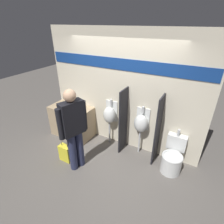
{
  "coord_description": "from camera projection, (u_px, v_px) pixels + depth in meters",
  "views": [
    {
      "loc": [
        1.59,
        -2.72,
        2.79
      ],
      "look_at": [
        0.0,
        0.17,
        1.05
      ],
      "focal_mm": 28.0,
      "sensor_mm": 36.0,
      "label": 1
    }
  ],
  "objects": [
    {
      "name": "urinal_far",
      "position": [
        141.0,
        123.0,
        3.83
      ],
      "size": [
        0.32,
        0.25,
        1.17
      ],
      "color": "silver",
      "rests_on": "ground_plane"
    },
    {
      "name": "ground_plane",
      "position": [
        109.0,
        154.0,
        4.09
      ],
      "size": [
        16.0,
        16.0,
        0.0
      ],
      "primitive_type": "plane",
      "color": "#5B5651"
    },
    {
      "name": "divider_near_counter",
      "position": [
        123.0,
        121.0,
        3.94
      ],
      "size": [
        0.03,
        0.41,
        1.54
      ],
      "color": "black",
      "rests_on": "ground_plane"
    },
    {
      "name": "urinal_near_counter",
      "position": [
        110.0,
        115.0,
        4.17
      ],
      "size": [
        0.32,
        0.25,
        1.17
      ],
      "color": "silver",
      "rests_on": "ground_plane"
    },
    {
      "name": "person_in_vest",
      "position": [
        74.0,
        128.0,
        3.33
      ],
      "size": [
        0.33,
        0.58,
        1.75
      ],
      "rotation": [
        0.0,
        0.0,
        1.23
      ],
      "color": "#282D4C",
      "rests_on": "ground_plane"
    },
    {
      "name": "sink_counter",
      "position": [
        72.0,
        121.0,
        4.65
      ],
      "size": [
        1.1,
        0.6,
        0.82
      ],
      "color": "tan",
      "rests_on": "ground_plane"
    },
    {
      "name": "shopping_bag",
      "position": [
        66.0,
        153.0,
        3.85
      ],
      "size": [
        0.28,
        0.15,
        0.51
      ],
      "color": "yellow",
      "rests_on": "ground_plane"
    },
    {
      "name": "cell_phone",
      "position": [
        78.0,
        112.0,
        4.22
      ],
      "size": [
        0.07,
        0.14,
        0.01
      ],
      "color": "#232328",
      "rests_on": "sink_counter"
    },
    {
      "name": "toilet",
      "position": [
        172.0,
        158.0,
        3.57
      ],
      "size": [
        0.42,
        0.58,
        0.87
      ],
      "color": "silver",
      "rests_on": "ground_plane"
    },
    {
      "name": "divider_mid",
      "position": [
        158.0,
        131.0,
        3.6
      ],
      "size": [
        0.03,
        0.41,
        1.54
      ],
      "color": "black",
      "rests_on": "ground_plane"
    },
    {
      "name": "display_wall",
      "position": [
        121.0,
        92.0,
        3.92
      ],
      "size": [
        3.73,
        0.07,
        2.7
      ],
      "color": "beige",
      "rests_on": "ground_plane"
    },
    {
      "name": "sink_basin",
      "position": [
        74.0,
        105.0,
        4.46
      ],
      "size": [
        0.35,
        0.35,
        0.24
      ],
      "color": "silver",
      "rests_on": "sink_counter"
    }
  ]
}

